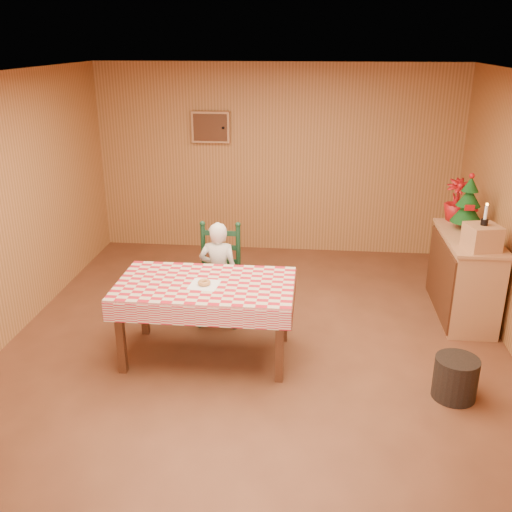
{
  "coord_description": "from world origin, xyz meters",
  "views": [
    {
      "loc": [
        0.51,
        -4.83,
        2.9
      ],
      "look_at": [
        0.0,
        0.2,
        0.95
      ],
      "focal_mm": 40.0,
      "sensor_mm": 36.0,
      "label": 1
    }
  ],
  "objects_px": {
    "ladder_chair": "(220,276)",
    "seated_child": "(219,273)",
    "shelf_unit": "(464,276)",
    "storage_bin": "(455,378)",
    "dining_table": "(206,291)",
    "christmas_tree": "(468,204)",
    "crate": "(482,237)"
  },
  "relations": [
    {
      "from": "ladder_chair",
      "to": "seated_child",
      "type": "relative_size",
      "value": 0.96
    },
    {
      "from": "ladder_chair",
      "to": "shelf_unit",
      "type": "height_order",
      "value": "ladder_chair"
    },
    {
      "from": "shelf_unit",
      "to": "storage_bin",
      "type": "xyz_separation_m",
      "value": [
        -0.4,
        -1.6,
        -0.28
      ]
    },
    {
      "from": "dining_table",
      "to": "shelf_unit",
      "type": "height_order",
      "value": "shelf_unit"
    },
    {
      "from": "christmas_tree",
      "to": "storage_bin",
      "type": "height_order",
      "value": "christmas_tree"
    },
    {
      "from": "shelf_unit",
      "to": "christmas_tree",
      "type": "bearing_deg",
      "value": 88.02
    },
    {
      "from": "crate",
      "to": "storage_bin",
      "type": "height_order",
      "value": "crate"
    },
    {
      "from": "shelf_unit",
      "to": "christmas_tree",
      "type": "distance_m",
      "value": 0.79
    },
    {
      "from": "dining_table",
      "to": "christmas_tree",
      "type": "bearing_deg",
      "value": 27.74
    },
    {
      "from": "shelf_unit",
      "to": "crate",
      "type": "bearing_deg",
      "value": -88.77
    },
    {
      "from": "ladder_chair",
      "to": "shelf_unit",
      "type": "distance_m",
      "value": 2.65
    },
    {
      "from": "seated_child",
      "to": "christmas_tree",
      "type": "bearing_deg",
      "value": -165.99
    },
    {
      "from": "ladder_chair",
      "to": "seated_child",
      "type": "height_order",
      "value": "seated_child"
    },
    {
      "from": "dining_table",
      "to": "seated_child",
      "type": "height_order",
      "value": "seated_child"
    },
    {
      "from": "dining_table",
      "to": "shelf_unit",
      "type": "bearing_deg",
      "value": 23.4
    },
    {
      "from": "seated_child",
      "to": "storage_bin",
      "type": "xyz_separation_m",
      "value": [
        2.23,
        -1.19,
        -0.38
      ]
    },
    {
      "from": "storage_bin",
      "to": "crate",
      "type": "bearing_deg",
      "value": 71.09
    },
    {
      "from": "crate",
      "to": "christmas_tree",
      "type": "relative_size",
      "value": 0.48
    },
    {
      "from": "shelf_unit",
      "to": "ladder_chair",
      "type": "bearing_deg",
      "value": -172.38
    },
    {
      "from": "seated_child",
      "to": "storage_bin",
      "type": "height_order",
      "value": "seated_child"
    },
    {
      "from": "crate",
      "to": "storage_bin",
      "type": "distance_m",
      "value": 1.54
    },
    {
      "from": "dining_table",
      "to": "ladder_chair",
      "type": "height_order",
      "value": "ladder_chair"
    },
    {
      "from": "ladder_chair",
      "to": "seated_child",
      "type": "xyz_separation_m",
      "value": [
        0.0,
        -0.06,
        0.06
      ]
    },
    {
      "from": "dining_table",
      "to": "storage_bin",
      "type": "distance_m",
      "value": 2.33
    },
    {
      "from": "seated_child",
      "to": "storage_bin",
      "type": "relative_size",
      "value": 3.03
    },
    {
      "from": "shelf_unit",
      "to": "christmas_tree",
      "type": "xyz_separation_m",
      "value": [
        0.01,
        0.25,
        0.74
      ]
    },
    {
      "from": "dining_table",
      "to": "seated_child",
      "type": "xyz_separation_m",
      "value": [
        0.0,
        0.73,
        -0.13
      ]
    },
    {
      "from": "christmas_tree",
      "to": "seated_child",
      "type": "bearing_deg",
      "value": -165.99
    },
    {
      "from": "storage_bin",
      "to": "seated_child",
      "type": "bearing_deg",
      "value": 151.88
    },
    {
      "from": "seated_child",
      "to": "crate",
      "type": "bearing_deg",
      "value": -179.81
    },
    {
      "from": "dining_table",
      "to": "crate",
      "type": "bearing_deg",
      "value": 15.64
    },
    {
      "from": "dining_table",
      "to": "christmas_tree",
      "type": "relative_size",
      "value": 2.67
    }
  ]
}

